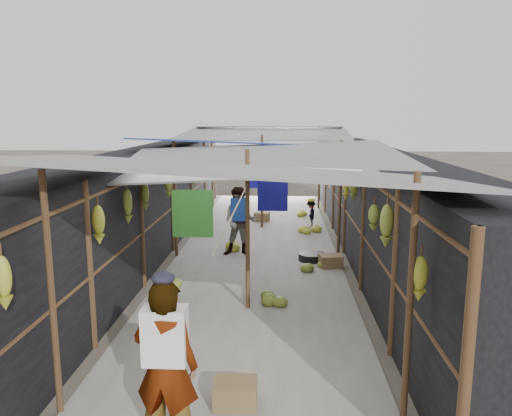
% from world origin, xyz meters
% --- Properties ---
extents(aisle_slab, '(3.60, 16.00, 0.02)m').
position_xyz_m(aisle_slab, '(0.00, 6.50, 0.01)').
color(aisle_slab, '#9E998E').
rests_on(aisle_slab, ground).
extents(stall_left, '(1.40, 15.00, 2.30)m').
position_xyz_m(stall_left, '(-2.70, 6.50, 1.15)').
color(stall_left, black).
rests_on(stall_left, ground).
extents(stall_right, '(1.40, 15.00, 2.30)m').
position_xyz_m(stall_right, '(2.70, 6.50, 1.15)').
color(stall_right, black).
rests_on(stall_right, ground).
extents(crate_near, '(0.48, 0.39, 0.28)m').
position_xyz_m(crate_near, '(0.05, 0.22, 0.14)').
color(crate_near, olive).
rests_on(crate_near, ground).
extents(crate_mid, '(0.50, 0.43, 0.27)m').
position_xyz_m(crate_mid, '(1.57, 5.32, 0.13)').
color(crate_mid, olive).
rests_on(crate_mid, ground).
extents(crate_back, '(0.49, 0.42, 0.28)m').
position_xyz_m(crate_back, '(-0.03, 9.82, 0.14)').
color(crate_back, olive).
rests_on(crate_back, ground).
extents(black_basin, '(0.59, 0.59, 0.18)m').
position_xyz_m(black_basin, '(1.21, 5.78, 0.09)').
color(black_basin, black).
rests_on(black_basin, ground).
extents(vendor_elderly, '(0.66, 0.48, 1.67)m').
position_xyz_m(vendor_elderly, '(-0.52, -0.50, 0.84)').
color(vendor_elderly, white).
rests_on(vendor_elderly, ground).
extents(shopper_blue, '(0.78, 0.62, 1.56)m').
position_xyz_m(shopper_blue, '(-0.38, 6.14, 0.78)').
color(shopper_blue, '#1D4195').
rests_on(shopper_blue, ground).
extents(vendor_seated, '(0.29, 0.51, 0.78)m').
position_xyz_m(vendor_seated, '(1.37, 9.04, 0.39)').
color(vendor_seated, '#46413C').
rests_on(vendor_seated, ground).
extents(market_canopy, '(5.62, 15.20, 2.77)m').
position_xyz_m(market_canopy, '(0.03, 6.84, 2.41)').
color(market_canopy, brown).
rests_on(market_canopy, ground).
extents(hanging_bananas, '(3.96, 14.47, 0.84)m').
position_xyz_m(hanging_bananas, '(0.00, 6.68, 1.67)').
color(hanging_bananas, '#ABAD2C').
rests_on(hanging_bananas, ground).
extents(floor_bananas, '(3.50, 7.90, 0.35)m').
position_xyz_m(floor_bananas, '(0.65, 6.46, 0.15)').
color(floor_bananas, '#ABAD2C').
rests_on(floor_bananas, ground).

